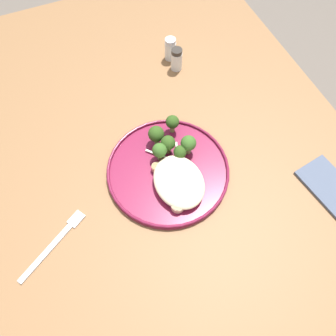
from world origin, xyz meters
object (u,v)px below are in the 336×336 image
(seared_scallop_right_edge, at_px, (193,181))
(broccoli_floret_right_tilted, at_px, (160,151))
(seared_scallop_center_golden, at_px, (177,206))
(broccoli_floret_rear_charred, at_px, (156,134))
(broccoli_floret_tall_stalk, at_px, (180,152))
(salt_shaker, at_px, (170,49))
(pepper_shaker, at_px, (177,59))
(seared_scallop_tiny_bay, at_px, (170,188))
(broccoli_floret_left_leaning, at_px, (168,143))
(folded_napkin, at_px, (331,188))
(dinner_plate, at_px, (168,170))
(dinner_fork, at_px, (55,243))
(seared_scallop_large_seared, at_px, (178,183))
(broccoli_floret_split_head, at_px, (172,122))
(seared_scallop_front_small, at_px, (157,167))
(broccoli_floret_center_pile, at_px, (189,145))

(seared_scallop_right_edge, height_order, broccoli_floret_right_tilted, broccoli_floret_right_tilted)
(seared_scallop_center_golden, distance_m, broccoli_floret_rear_charred, 0.18)
(broccoli_floret_tall_stalk, distance_m, salt_shaker, 0.35)
(pepper_shaker, bearing_deg, seared_scallop_tiny_bay, -25.88)
(broccoli_floret_left_leaning, bearing_deg, folded_napkin, 52.91)
(seared_scallop_center_golden, bearing_deg, folded_napkin, 75.68)
(dinner_plate, xyz_separation_m, broccoli_floret_tall_stalk, (-0.02, 0.04, 0.03))
(broccoli_floret_left_leaning, height_order, dinner_fork, broccoli_floret_left_leaning)
(seared_scallop_large_seared, relative_size, broccoli_floret_tall_stalk, 0.77)
(dinner_plate, height_order, folded_napkin, dinner_plate)
(dinner_plate, height_order, seared_scallop_large_seared, seared_scallop_large_seared)
(broccoli_floret_split_head, xyz_separation_m, dinner_fork, (0.17, -0.35, -0.04))
(seared_scallop_large_seared, height_order, salt_shaker, salt_shaker)
(seared_scallop_front_small, distance_m, seared_scallop_center_golden, 0.11)
(seared_scallop_large_seared, distance_m, salt_shaker, 0.42)
(salt_shaker, bearing_deg, pepper_shaker, 0.00)
(seared_scallop_center_golden, xyz_separation_m, broccoli_floret_split_head, (-0.20, 0.07, 0.02))
(seared_scallop_front_small, bearing_deg, dinner_fork, -73.98)
(broccoli_floret_split_head, bearing_deg, seared_scallop_center_golden, -20.38)
(broccoli_floret_rear_charred, height_order, folded_napkin, broccoli_floret_rear_charred)
(broccoli_floret_left_leaning, relative_size, broccoli_floret_rear_charred, 0.96)
(seared_scallop_tiny_bay, relative_size, broccoli_floret_left_leaning, 0.57)
(salt_shaker, bearing_deg, dinner_fork, -47.16)
(seared_scallop_center_golden, bearing_deg, broccoli_floret_split_head, 159.62)
(seared_scallop_large_seared, height_order, broccoli_floret_left_leaning, broccoli_floret_left_leaning)
(seared_scallop_large_seared, xyz_separation_m, pepper_shaker, (-0.35, 0.15, 0.01))
(dinner_plate, bearing_deg, folded_napkin, 60.60)
(seared_scallop_large_seared, height_order, pepper_shaker, pepper_shaker)
(seared_scallop_tiny_bay, distance_m, broccoli_floret_split_head, 0.17)
(broccoli_floret_split_head, bearing_deg, dinner_fork, -64.38)
(broccoli_floret_center_pile, bearing_deg, salt_shaker, 164.38)
(broccoli_floret_center_pile, relative_size, salt_shaker, 0.84)
(broccoli_floret_split_head, xyz_separation_m, salt_shaker, (-0.25, 0.10, -0.01))
(seared_scallop_front_small, height_order, dinner_fork, seared_scallop_front_small)
(dinner_plate, height_order, seared_scallop_center_golden, seared_scallop_center_golden)
(dinner_fork, relative_size, pepper_shaker, 2.51)
(broccoli_floret_split_head, bearing_deg, seared_scallop_large_seared, -18.26)
(dinner_plate, xyz_separation_m, seared_scallop_front_small, (-0.01, -0.02, 0.01))
(broccoli_floret_center_pile, distance_m, salt_shaker, 0.33)
(broccoli_floret_right_tilted, xyz_separation_m, salt_shaker, (-0.31, 0.16, -0.01))
(seared_scallop_front_small, relative_size, salt_shaker, 0.35)
(dinner_plate, relative_size, broccoli_floret_split_head, 5.29)
(seared_scallop_right_edge, height_order, salt_shaker, salt_shaker)
(seared_scallop_front_small, distance_m, broccoli_floret_tall_stalk, 0.07)
(pepper_shaker, bearing_deg, seared_scallop_large_seared, -23.01)
(dinner_fork, bearing_deg, salt_shaker, 132.84)
(seared_scallop_front_small, bearing_deg, seared_scallop_tiny_bay, 6.38)
(seared_scallop_large_seared, height_order, broccoli_floret_split_head, broccoli_floret_split_head)
(broccoli_floret_left_leaning, bearing_deg, broccoli_floret_tall_stalk, 32.37)
(pepper_shaker, bearing_deg, seared_scallop_center_golden, -23.41)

